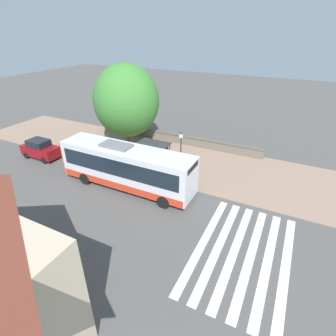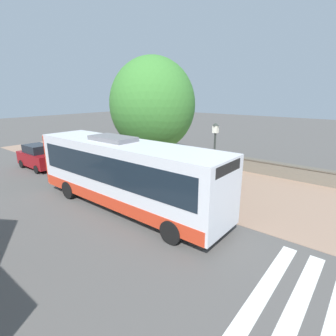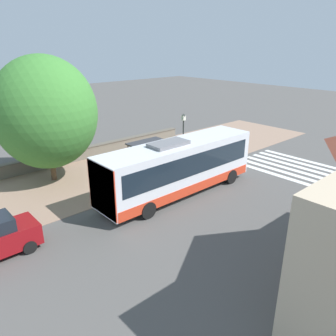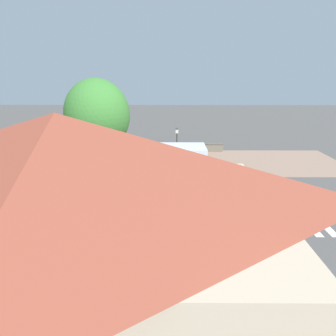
% 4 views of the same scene
% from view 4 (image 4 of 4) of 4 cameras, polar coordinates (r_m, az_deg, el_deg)
% --- Properties ---
extents(ground_plane, '(120.00, 120.00, 0.00)m').
position_cam_4_polar(ground_plane, '(24.66, -7.75, -1.93)').
color(ground_plane, '#514F4C').
rests_on(ground_plane, ground).
extents(sidewalk_plaza, '(9.00, 44.00, 0.02)m').
position_cam_4_polar(sidewalk_plaza, '(28.85, -6.56, 1.40)').
color(sidewalk_plaza, '#937560').
rests_on(sidewalk_plaza, ground).
extents(crosswalk_stripes, '(9.00, 5.25, 0.01)m').
position_cam_4_polar(crosswalk_stripes, '(21.22, 21.13, -6.89)').
color(crosswalk_stripes, silver).
rests_on(crosswalk_stripes, ground).
extents(stone_wall, '(0.60, 20.00, 1.03)m').
position_cam_4_polar(stone_wall, '(32.55, -5.79, 4.51)').
color(stone_wall, '#6B6356').
rests_on(stone_wall, ground).
extents(background_building, '(7.52, 12.41, 8.14)m').
position_cam_4_polar(background_building, '(8.75, -19.90, -15.37)').
color(background_building, '#C6B293').
rests_on(background_building, ground).
extents(bus, '(2.74, 11.31, 3.69)m').
position_cam_4_polar(bus, '(22.14, -6.69, 0.83)').
color(bus, silver).
rests_on(bus, ground).
extents(bus_shelter, '(1.88, 2.85, 2.65)m').
position_cam_4_polar(bus_shelter, '(25.53, -4.75, 4.17)').
color(bus_shelter, '#2D2D33').
rests_on(bus_shelter, ground).
extents(pedestrian, '(0.34, 0.24, 1.80)m').
position_cam_4_polar(pedestrian, '(23.87, 5.27, 0.16)').
color(pedestrian, '#2D3347').
rests_on(pedestrian, ground).
extents(bench, '(0.40, 1.47, 0.88)m').
position_cam_4_polar(bench, '(28.39, 0.24, 2.20)').
color(bench, maroon).
rests_on(bench, ground).
extents(street_lamp_near, '(0.28, 0.28, 4.40)m').
position_cam_4_polar(street_lamp_near, '(24.68, 1.93, 4.65)').
color(street_lamp_near, '#2D332D').
rests_on(street_lamp_near, ground).
extents(shade_tree, '(6.94, 6.94, 8.70)m').
position_cam_4_polar(shade_tree, '(29.85, -15.06, 11.10)').
color(shade_tree, brown).
rests_on(shade_tree, ground).
extents(parked_car_behind_bus, '(1.86, 3.93, 1.91)m').
position_cam_4_polar(parked_car_behind_bus, '(26.74, -30.52, -0.74)').
color(parked_car_behind_bus, maroon).
rests_on(parked_car_behind_bus, ground).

